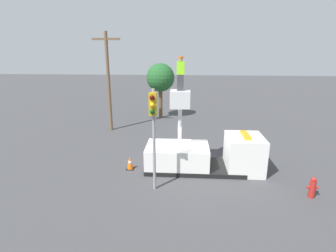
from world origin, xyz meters
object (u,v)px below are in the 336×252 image
(worker, at_px, (181,74))
(tree_left_bg, at_px, (160,78))
(traffic_cone_rear, at_px, (130,163))
(bucket_truck, at_px, (204,154))
(traffic_light_pole, at_px, (153,121))
(fire_hydrant, at_px, (312,188))
(utility_pole, at_px, (108,79))

(worker, distance_m, tree_left_bg, 12.02)
(traffic_cone_rear, height_order, tree_left_bg, tree_left_bg)
(bucket_truck, distance_m, traffic_light_pole, 4.44)
(traffic_light_pole, bearing_deg, fire_hydrant, -0.98)
(traffic_cone_rear, bearing_deg, fire_hydrant, -14.96)
(worker, height_order, traffic_cone_rear, worker)
(bucket_truck, height_order, utility_pole, utility_pole)
(worker, bearing_deg, tree_left_bg, 100.65)
(bucket_truck, xyz_separation_m, tree_left_bg, (-3.61, 11.74, 3.08))
(worker, height_order, fire_hydrant, worker)
(traffic_light_pole, relative_size, tree_left_bg, 0.91)
(worker, relative_size, utility_pole, 0.22)
(bucket_truck, relative_size, worker, 3.70)
(worker, distance_m, traffic_cone_rear, 5.73)
(traffic_light_pole, bearing_deg, traffic_cone_rear, 126.27)
(fire_hydrant, bearing_deg, worker, 156.47)
(fire_hydrant, relative_size, traffic_cone_rear, 1.29)
(traffic_light_pole, xyz_separation_m, traffic_cone_rear, (-1.66, 2.27, -3.11))
(utility_pole, bearing_deg, bucket_truck, -44.39)
(bucket_truck, relative_size, utility_pole, 0.81)
(tree_left_bg, bearing_deg, bucket_truck, -72.92)
(fire_hydrant, bearing_deg, tree_left_bg, 120.12)
(utility_pole, bearing_deg, traffic_light_pole, -63.56)
(tree_left_bg, bearing_deg, fire_hydrant, -59.88)
(utility_pole, bearing_deg, tree_left_bg, 49.56)
(traffic_light_pole, xyz_separation_m, tree_left_bg, (-1.07, 14.29, 0.48))
(tree_left_bg, bearing_deg, traffic_light_pole, -85.72)
(worker, distance_m, traffic_light_pole, 3.37)
(bucket_truck, distance_m, traffic_cone_rear, 4.24)
(traffic_light_pole, relative_size, traffic_cone_rear, 6.22)
(traffic_cone_rear, bearing_deg, tree_left_bg, 87.17)
(worker, height_order, utility_pole, utility_pole)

